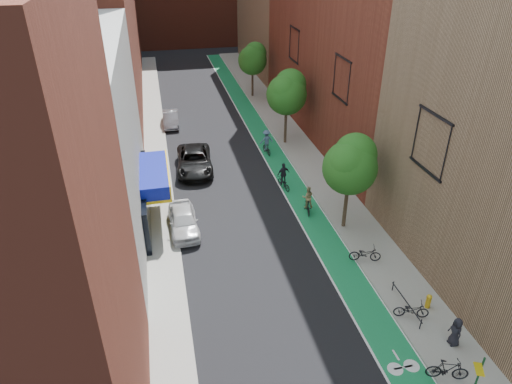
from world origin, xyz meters
TOP-DOWN VIEW (x-y plane):
  - ground at (0.00, 0.00)m, footprint 160.00×160.00m
  - bike_lane at (4.00, 26.00)m, footprint 2.00×68.00m
  - sidewalk_left at (-6.00, 26.00)m, footprint 2.00×68.00m
  - sidewalk_right at (6.50, 26.00)m, footprint 3.00×68.00m
  - building_left_white at (-11.00, 14.00)m, footprint 8.00×20.00m
  - building_right_mid_red at (12.00, 26.00)m, footprint 8.00×28.00m
  - building_right_far_tan at (12.00, 50.00)m, footprint 8.00×20.00m
  - tree_near at (5.65, 10.02)m, footprint 3.40×3.36m
  - tree_mid at (5.65, 24.02)m, footprint 3.55×3.53m
  - tree_far at (5.65, 38.02)m, footprint 3.30×3.25m
  - sign_pole at (5.38, -3.50)m, footprint 0.13×0.71m
  - parked_car_white at (-4.60, 11.97)m, footprint 1.91×4.49m
  - parked_car_black at (-3.00, 20.48)m, footprint 3.10×6.10m
  - parked_car_silver at (-4.29, 30.88)m, footprint 1.55×4.24m
  - cyclist_lane_near at (3.90, 12.37)m, footprint 0.86×1.78m
  - cyclist_lane_mid at (3.20, 15.98)m, footprint 1.07×1.75m
  - cyclist_lane_far at (3.44, 22.34)m, footprint 1.26×1.64m
  - parked_bike_near at (5.75, 1.64)m, footprint 1.83×1.09m
  - parked_bike_mid at (5.40, -2.00)m, footprint 1.87×1.07m
  - parked_bike_far at (5.40, 6.31)m, footprint 1.95×1.11m
  - pedestrian at (6.82, -0.36)m, footprint 0.48×0.74m
  - fire_hydrant at (6.95, 2.06)m, footprint 0.28×0.28m

SIDE VIEW (x-z plane):
  - ground at x=0.00m, z-range 0.00..0.00m
  - bike_lane at x=4.00m, z-range 0.00..0.01m
  - sidewalk_left at x=-6.00m, z-range 0.00..0.15m
  - sidewalk_right at x=6.50m, z-range 0.00..0.15m
  - fire_hydrant at x=6.95m, z-range 0.18..0.99m
  - parked_bike_near at x=5.75m, z-range 0.15..1.06m
  - parked_bike_far at x=5.40m, z-range 0.15..1.12m
  - parked_bike_mid at x=5.40m, z-range 0.15..1.23m
  - parked_car_silver at x=-4.29m, z-range 0.00..1.39m
  - parked_car_white at x=-4.60m, z-range 0.00..1.51m
  - cyclist_lane_mid at x=3.20m, z-range -0.24..1.81m
  - cyclist_lane_near at x=3.90m, z-range -0.16..1.76m
  - parked_car_black at x=-3.00m, z-range 0.00..1.65m
  - pedestrian at x=6.82m, z-range 0.15..1.67m
  - cyclist_lane_far at x=3.44m, z-range -0.08..2.07m
  - sign_pole at x=5.38m, z-range 0.34..3.34m
  - tree_far at x=5.65m, z-range 1.40..7.60m
  - tree_near at x=5.65m, z-range 1.45..7.87m
  - tree_mid at x=5.65m, z-range 1.52..8.26m
  - building_left_white at x=-11.00m, z-range 0.00..12.00m
  - building_right_far_tan at x=12.00m, z-range 0.00..18.00m
  - building_right_mid_red at x=12.00m, z-range 0.00..22.00m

